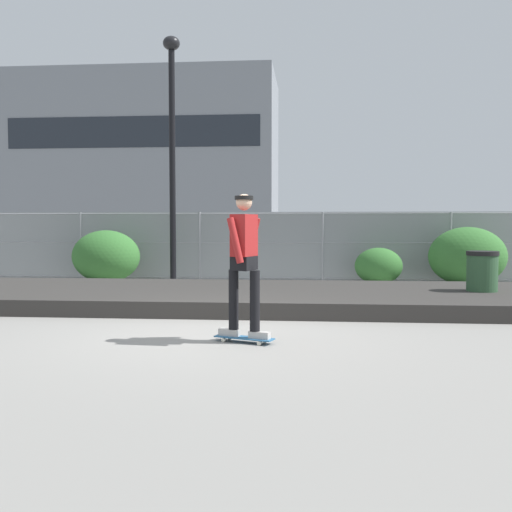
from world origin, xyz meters
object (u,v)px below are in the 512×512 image
at_px(skater, 244,255).
at_px(parked_car_near, 119,244).
at_px(shrub_right, 467,256).
at_px(street_lamp, 172,129).
at_px(shrub_left, 106,256).
at_px(skateboard, 244,338).
at_px(parked_car_mid, 306,245).
at_px(shrub_center, 379,266).
at_px(trash_bin, 482,278).

relative_size(skater, parked_car_near, 0.42).
bearing_deg(shrub_right, street_lamp, 177.64).
bearing_deg(shrub_left, parked_car_near, 104.32).
xyz_separation_m(skater, shrub_left, (-4.42, 7.34, -0.45)).
relative_size(skateboard, street_lamp, 0.13).
xyz_separation_m(parked_car_mid, shrub_center, (1.87, -4.20, -0.37)).
bearing_deg(shrub_center, parked_car_near, 151.02).
height_order(skateboard, shrub_left, shrub_left).
xyz_separation_m(skater, street_lamp, (-2.72, 7.66, 2.86)).
relative_size(parked_car_near, parked_car_mid, 0.99).
distance_m(skateboard, skater, 1.08).
height_order(parked_car_mid, shrub_right, parked_car_mid).
distance_m(street_lamp, shrub_right, 8.15).
xyz_separation_m(skateboard, shrub_center, (2.60, 7.53, 0.41)).
distance_m(skater, parked_car_mid, 11.76).
relative_size(skater, shrub_center, 1.55).
bearing_deg(skateboard, skater, -26.57).
bearing_deg(parked_car_near, skater, -65.01).
bearing_deg(parked_car_near, shrub_right, -24.59).
xyz_separation_m(street_lamp, trash_bin, (6.79, -3.92, -3.48)).
distance_m(parked_car_near, shrub_right, 11.42).
relative_size(street_lamp, parked_car_mid, 1.42).
distance_m(skater, street_lamp, 8.62).
xyz_separation_m(skater, parked_car_mid, (0.74, 11.73, -0.30)).
bearing_deg(skateboard, parked_car_mid, 86.40).
height_order(skater, shrub_left, skater).
distance_m(street_lamp, shrub_left, 3.74).
relative_size(skateboard, parked_car_near, 0.18).
height_order(skater, trash_bin, skater).
height_order(skater, parked_car_near, skater).
bearing_deg(trash_bin, shrub_right, 79.41).
height_order(parked_car_near, parked_car_mid, same).
xyz_separation_m(skateboard, shrub_left, (-4.42, 7.34, 0.63)).
bearing_deg(shrub_left, street_lamp, 10.50).
xyz_separation_m(parked_car_mid, shrub_right, (4.00, -4.38, -0.11)).
height_order(skateboard, shrub_center, shrub_center).
relative_size(street_lamp, parked_car_near, 1.43).
distance_m(skateboard, parked_car_mid, 11.78).
xyz_separation_m(skateboard, parked_car_mid, (0.74, 11.73, 0.78)).
bearing_deg(shrub_center, skateboard, -109.06).
distance_m(shrub_left, shrub_center, 7.03).
bearing_deg(parked_car_mid, shrub_left, -139.61).
bearing_deg(trash_bin, street_lamp, 149.96).
distance_m(shrub_right, trash_bin, 3.69).
bearing_deg(shrub_right, shrub_left, -179.95).
distance_m(skater, shrub_right, 8.76).
distance_m(parked_car_near, shrub_left, 4.91).
bearing_deg(street_lamp, shrub_left, -169.50).
distance_m(skateboard, parked_car_near, 13.37).
bearing_deg(trash_bin, parked_car_mid, 112.57).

